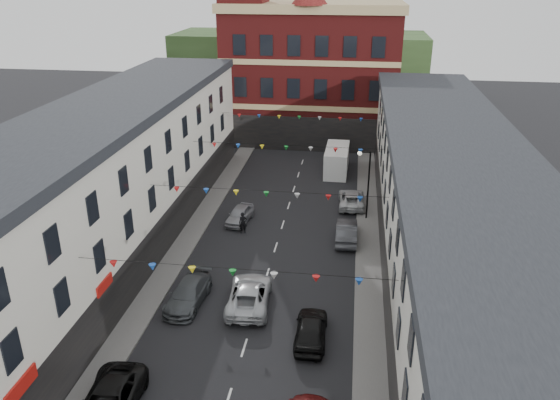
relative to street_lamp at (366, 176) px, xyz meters
The scene contains 17 objects.
ground 15.94m from the street_lamp, 115.07° to the right, with size 160.00×160.00×0.00m, color black.
pavement_left 18.43m from the street_lamp, 138.26° to the right, with size 1.80×64.00×0.15m, color #605E5B.
pavement_right 12.60m from the street_lamp, 88.33° to the right, with size 1.80×64.00×0.15m, color #605E5B.
terrace_left 22.52m from the street_lamp, 144.66° to the right, with size 8.40×56.00×10.70m.
terrace_right 14.04m from the street_lamp, 68.09° to the right, with size 8.40×56.00×9.70m.
civic_building 25.18m from the street_lamp, 105.30° to the left, with size 20.60×13.30×18.50m.
clock_tower 27.57m from the street_lamp, 123.79° to the left, with size 5.60×5.60×30.00m.
distant_hill 49.16m from the street_lamp, 102.40° to the left, with size 40.00×14.00×10.00m, color #2F4721.
street_lamp is the anchor object (origin of this frame).
car_left_d 18.15m from the street_lamp, 127.45° to the right, with size 1.98×4.88×1.42m, color #494D51.
car_left_e 10.83m from the street_lamp, 169.17° to the right, with size 1.58×3.92×1.33m, color #9E9FA6.
car_right_d 17.34m from the street_lamp, 99.96° to the right, with size 1.75×4.36×1.49m, color black.
car_right_e 5.33m from the street_lamp, 107.66° to the right, with size 1.60×4.58×1.51m, color #45464B.
car_right_f 4.35m from the street_lamp, 111.17° to the left, with size 2.20×4.77×1.33m, color silver.
moving_car 15.80m from the street_lamp, 117.10° to the right, with size 2.52×5.47×1.52m, color silver.
white_van 11.95m from the street_lamp, 103.64° to the left, with size 2.28×5.93×2.62m, color white.
pedestrian 10.69m from the street_lamp, 157.58° to the right, with size 0.63×0.42×1.74m, color black.
Camera 1 is at (5.39, -28.14, 19.35)m, focal length 35.00 mm.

